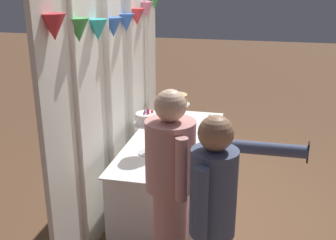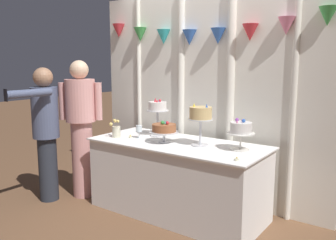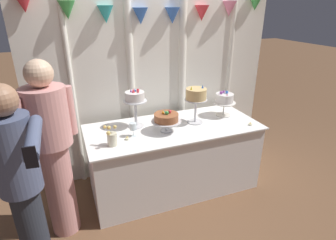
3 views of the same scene
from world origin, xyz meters
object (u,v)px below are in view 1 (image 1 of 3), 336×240
Objects in this scene: cake_table at (172,175)px; guest_girl_blue_dress at (214,216)px; cake_display_midleft at (178,131)px; tealight_far_left at (173,163)px; tealight_near_left at (210,116)px; cake_display_leftmost at (147,122)px; wine_glass at (169,149)px; flower_vase at (177,164)px; cake_display_midright at (176,102)px; cake_display_rightmost at (178,101)px; guest_man_pink_jacket at (170,191)px.

guest_girl_blue_dress reaches higher than cake_table.
cake_display_midleft is 0.46m from tealight_far_left.
tealight_near_left is at bearing -18.85° from cake_table.
wine_glass is (-0.09, -0.22, -0.20)m from cake_display_leftmost.
flower_vase reaches higher than wine_glass.
cake_display_leftmost is 1.32m from guest_girl_blue_dress.
wine_glass is at bearing -171.74° from cake_table.
guest_girl_blue_dress is (-0.98, -0.52, -0.01)m from wine_glass.
cake_table is at bearing -176.27° from cake_display_midright.
cake_table is 1.21× the size of guest_girl_blue_dress.
cake_display_rightmost reaches higher than cake_display_midleft.
cake_display_leftmost is 0.39m from cake_display_midleft.
flower_vase is at bearing -153.24° from wine_glass.
cake_display_midright reaches higher than cake_table.
cake_table is 0.69m from tealight_far_left.
cake_display_leftmost is at bearing 168.03° from cake_display_midright.
cake_display_midright is (0.39, 0.10, 0.17)m from cake_display_midleft.
flower_vase is at bearing -133.70° from cake_display_leftmost.
cake_table is 4.31× the size of cake_display_leftmost.
cake_display_rightmost is 0.19× the size of guest_man_pink_jacket.
tealight_near_left is at bearing -0.83° from guest_man_pink_jacket.
guest_man_pink_jacket is (-0.84, -0.40, -0.20)m from cake_display_leftmost.
flower_vase is at bearing -168.12° from cake_display_midright.
cake_display_leftmost reaches higher than tealight_far_left.
tealight_far_left is (-0.43, -0.05, -0.13)m from cake_display_midleft.
cake_display_leftmost reaches higher than cake_display_midleft.
cake_display_midright is 1.53m from guest_man_pink_jacket.
cake_table is 0.75m from cake_display_midright.
cake_display_midleft is 1.43m from guest_girl_blue_dress.
cake_table is at bearing -22.18° from cake_display_leftmost.
cake_display_leftmost is 0.53m from flower_vase.
cake_display_leftmost reaches higher than cake_table.
cake_display_midright reaches higher than cake_display_rightmost.
tealight_near_left reaches higher than cake_table.
cake_display_midright reaches higher than cake_display_midleft.
guest_girl_blue_dress is (-0.74, -0.40, 0.01)m from flower_vase.
cake_display_rightmost reaches higher than tealight_far_left.
tealight_far_left is (-0.82, -0.14, -0.30)m from cake_display_midright.
cake_display_midright is 0.28× the size of guest_girl_blue_dress.
tealight_near_left is (0.92, -0.20, -0.14)m from cake_display_midleft.
cake_display_rightmost is (0.79, 0.16, 0.06)m from cake_display_midleft.
guest_girl_blue_dress is (-1.72, -0.60, -0.22)m from cake_display_midright.
cake_display_midleft is at bearing -146.59° from cake_table.
cake_table is at bearing 12.87° from tealight_far_left.
flower_vase is 0.18m from tealight_far_left.
cake_display_midleft is 1.53× the size of flower_vase.
cake_display_leftmost is 10.48× the size of tealight_near_left.
wine_glass is at bearing 13.24° from guest_man_pink_jacket.
cake_display_midright is at bearing -171.21° from cake_display_rightmost.
cake_display_midleft is (0.26, -0.23, -0.16)m from cake_display_leftmost.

